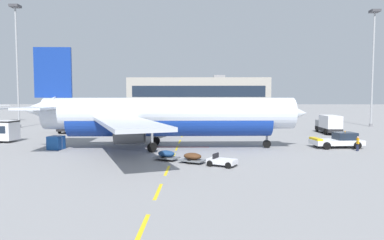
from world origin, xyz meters
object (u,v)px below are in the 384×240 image
(ground_power_truck, at_px, (329,124))
(apron_light_mast_near, at_px, (17,52))
(uld_cargo_container, at_px, (56,143))
(apron_light_mast_far, at_px, (373,54))
(pushback_tug, at_px, (338,140))
(fuel_service_truck, at_px, (71,123))
(baggage_train, at_px, (193,158))
(airliner_foreground, at_px, (165,116))
(ground_crew_worker, at_px, (358,143))

(ground_power_truck, height_order, apron_light_mast_near, apron_light_mast_near)
(uld_cargo_container, xyz_separation_m, apron_light_mast_far, (53.10, 32.30, 14.17))
(pushback_tug, height_order, fuel_service_truck, fuel_service_truck)
(uld_cargo_container, bearing_deg, pushback_tug, 3.53)
(pushback_tug, height_order, uld_cargo_container, pushback_tug)
(baggage_train, xyz_separation_m, uld_cargo_container, (-16.63, 8.25, 0.28))
(airliner_foreground, xyz_separation_m, ground_crew_worker, (22.59, -1.58, -2.96))
(airliner_foreground, distance_m, ground_power_truck, 31.40)
(airliner_foreground, distance_m, fuel_service_truck, 26.17)
(ground_crew_worker, relative_size, apron_light_mast_far, 0.07)
(ground_power_truck, relative_size, uld_cargo_container, 3.79)
(uld_cargo_container, xyz_separation_m, apron_light_mast_near, (-19.02, 27.96, 14.34))
(airliner_foreground, xyz_separation_m, baggage_train, (3.52, -9.28, -3.42))
(ground_power_truck, bearing_deg, apron_light_mast_near, 170.58)
(airliner_foreground, bearing_deg, uld_cargo_container, -175.52)
(airliner_foreground, relative_size, pushback_tug, 5.56)
(pushback_tug, xyz_separation_m, ground_crew_worker, (1.20, -2.67, 0.09))
(ground_crew_worker, distance_m, uld_cargo_container, 35.71)
(fuel_service_truck, relative_size, ground_power_truck, 1.02)
(pushback_tug, xyz_separation_m, uld_cargo_container, (-34.50, -2.13, -0.10))
(uld_cargo_container, bearing_deg, baggage_train, -26.39)
(fuel_service_truck, bearing_deg, ground_crew_worker, -26.05)
(airliner_foreground, xyz_separation_m, pushback_tug, (21.39, 1.10, -3.05))
(ground_crew_worker, bearing_deg, apron_light_mast_near, 152.48)
(ground_crew_worker, xyz_separation_m, uld_cargo_container, (-35.70, 0.55, -0.19))
(pushback_tug, xyz_separation_m, fuel_service_truck, (-39.80, 17.36, 0.74))
(airliner_foreground, height_order, fuel_service_truck, airliner_foreground)
(ground_crew_worker, bearing_deg, airliner_foreground, 176.01)
(baggage_train, bearing_deg, fuel_service_truck, 128.32)
(baggage_train, height_order, uld_cargo_container, uld_cargo_container)
(pushback_tug, height_order, apron_light_mast_far, apron_light_mast_far)
(fuel_service_truck, xyz_separation_m, apron_light_mast_near, (-13.73, 8.47, 13.49))
(airliner_foreground, xyz_separation_m, apron_light_mast_near, (-32.13, 26.93, 11.19))
(airliner_foreground, bearing_deg, fuel_service_truck, 134.91)
(uld_cargo_container, bearing_deg, apron_light_mast_near, 124.23)
(apron_light_mast_near, xyz_separation_m, apron_light_mast_far, (72.12, 4.34, -0.17))
(airliner_foreground, height_order, apron_light_mast_near, apron_light_mast_near)
(fuel_service_truck, xyz_separation_m, ground_crew_worker, (41.00, -20.04, -0.66))
(baggage_train, bearing_deg, apron_light_mast_near, 134.55)
(baggage_train, distance_m, uld_cargo_container, 18.56)
(apron_light_mast_far, bearing_deg, baggage_train, -131.97)
(fuel_service_truck, bearing_deg, pushback_tug, -23.57)
(ground_crew_worker, bearing_deg, baggage_train, -158.02)
(ground_crew_worker, bearing_deg, pushback_tug, 114.18)
(airliner_foreground, relative_size, apron_light_mast_near, 1.43)
(airliner_foreground, relative_size, apron_light_mast_far, 1.45)
(pushback_tug, relative_size, apron_light_mast_far, 0.26)
(airliner_foreground, relative_size, fuel_service_truck, 4.85)
(pushback_tug, relative_size, ground_power_truck, 0.89)
(airliner_foreground, distance_m, apron_light_mast_near, 43.39)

